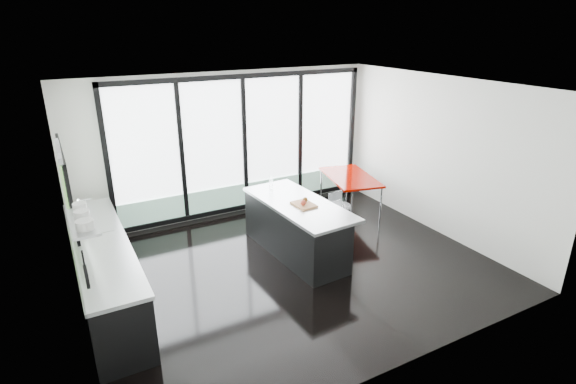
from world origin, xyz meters
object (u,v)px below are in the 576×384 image
island (295,228)px  red_table (349,194)px  bar_stool_far (340,222)px  bar_stool_near (338,235)px

island → red_table: 2.04m
bar_stool_far → red_table: size_ratio=0.46×
island → bar_stool_near: island is taller
island → bar_stool_far: (0.94, 0.06, -0.12)m
bar_stool_near → red_table: red_table is taller
bar_stool_far → red_table: bearing=37.2°
red_table → island: bearing=-151.8°
island → red_table: size_ratio=1.55×
bar_stool_near → red_table: 1.80m
island → bar_stool_far: island is taller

